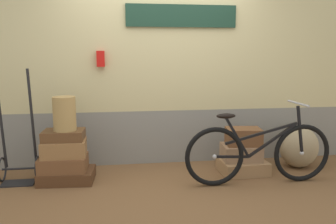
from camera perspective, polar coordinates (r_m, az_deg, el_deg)
ground at (r=4.20m, az=-0.04°, el=-11.74°), size 8.50×5.20×0.06m
station_building at (r=4.77m, az=-1.33°, el=6.06°), size 6.50×0.74×2.40m
suitcase_0 at (r=4.36m, az=-16.09°, el=-9.92°), size 0.65×0.46×0.14m
suitcase_1 at (r=4.32m, az=-16.61°, el=-7.97°), size 0.55×0.41×0.17m
suitcase_2 at (r=4.28m, az=-16.54°, el=-5.65°), size 0.51×0.38×0.19m
suitcase_3 at (r=4.27m, az=-16.60°, el=-3.62°), size 0.48×0.36×0.12m
suitcase_4 at (r=4.59m, az=12.02°, el=-8.62°), size 0.58×0.49×0.16m
suitcase_5 at (r=4.55m, az=11.77°, el=-6.43°), size 0.49×0.40×0.19m
suitcase_6 at (r=4.51m, az=12.17°, el=-3.92°), size 0.46×0.35×0.21m
wicker_basket at (r=4.20m, az=-16.49°, el=-0.27°), size 0.26×0.26×0.39m
luggage_trolley at (r=4.49m, az=-23.10°, el=-6.62°), size 0.43×0.37×1.33m
burlap_sack at (r=4.95m, az=20.53°, el=-5.35°), size 0.51×0.43×0.55m
bicycle at (r=4.18m, az=14.53°, el=-6.48°), size 1.74×0.46×0.94m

